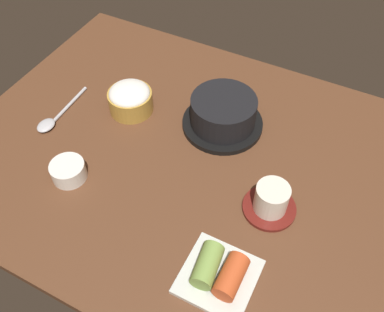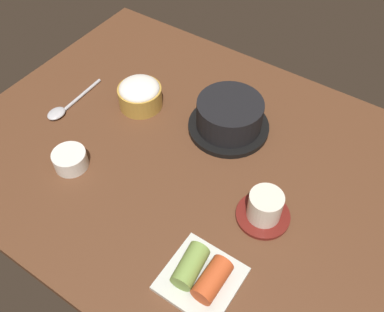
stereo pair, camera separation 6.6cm
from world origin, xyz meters
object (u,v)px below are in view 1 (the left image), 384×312
stone_pot (223,113)px  rice_bowl (130,98)px  kimchi_plate (219,273)px  tea_cup_with_saucer (271,200)px  side_bowl_near (68,171)px  spoon (53,119)px

stone_pot → rice_bowl: stone_pot is taller
stone_pot → kimchi_plate: bearing=-66.5°
rice_bowl → kimchi_plate: bearing=-38.7°
stone_pot → rice_bowl: size_ratio=1.78×
tea_cup_with_saucer → side_bowl_near: (-39.58, -11.37, -0.94)cm
tea_cup_with_saucer → kimchi_plate: (-2.84, -17.41, -1.01)cm
kimchi_plate → side_bowl_near: kimchi_plate is taller
spoon → kimchi_plate: bearing=-19.0°
stone_pot → spoon: (-35.54, -16.68, -3.21)cm
rice_bowl → side_bowl_near: 23.02cm
side_bowl_near → stone_pot: bearing=51.8°
rice_bowl → side_bowl_near: (-0.50, -22.97, -1.45)cm
rice_bowl → stone_pot: bearing=13.0°
kimchi_plate → side_bowl_near: bearing=170.7°
rice_bowl → side_bowl_near: size_ratio=1.45×
rice_bowl → side_bowl_near: bearing=-91.3°
stone_pot → kimchi_plate: 37.10cm
side_bowl_near → spoon: size_ratio=0.41×
tea_cup_with_saucer → spoon: (-53.14, -0.10, -2.35)cm
stone_pot → kimchi_plate: stone_pot is taller
side_bowl_near → rice_bowl: bearing=88.7°
stone_pot → side_bowl_near: bearing=-128.2°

